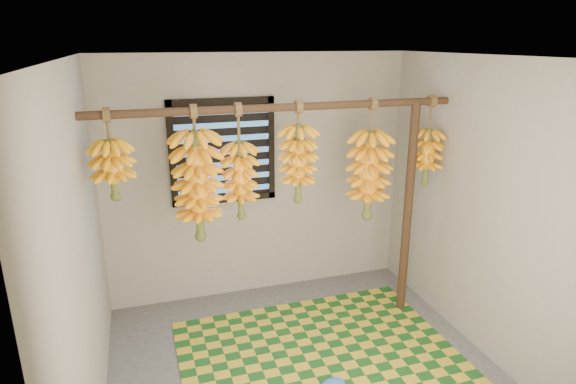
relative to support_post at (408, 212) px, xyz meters
name	(u,v)px	position (x,y,z in m)	size (l,w,h in m)	color
floor	(309,378)	(-1.20, -0.70, -1.00)	(3.00, 3.00, 0.01)	#484848
ceiling	(314,57)	(-1.20, -0.70, 1.40)	(3.00, 3.00, 0.01)	silver
wall_back	(259,179)	(-1.20, 0.80, 0.20)	(3.00, 0.01, 2.40)	gray
wall_left	(80,264)	(-2.71, -0.70, 0.20)	(0.01, 3.00, 2.40)	gray
wall_right	(490,213)	(0.30, -0.70, 0.20)	(0.01, 3.00, 2.40)	gray
window	(223,152)	(-1.55, 0.78, 0.50)	(1.00, 0.04, 1.00)	black
hanging_pole	(282,107)	(-1.20, 0.00, 1.00)	(0.06, 0.06, 3.00)	#3E2A18
support_post	(408,212)	(0.00, 0.00, 0.00)	(0.08, 0.08, 2.00)	#3E2A18
woven_mat	(322,359)	(-1.03, -0.52, -0.99)	(2.25, 1.80, 0.01)	#164C19
banana_bunch_a	(113,170)	(-2.50, 0.00, 0.60)	(0.30, 0.30, 0.68)	brown
banana_bunch_b	(198,186)	(-1.89, 0.00, 0.42)	(0.37, 0.37, 1.07)	brown
banana_bunch_c	(240,181)	(-1.55, 0.00, 0.43)	(0.29, 0.29, 0.94)	brown
banana_bunch_d	(298,164)	(-1.07, 0.00, 0.53)	(0.30, 0.30, 0.84)	brown
banana_bunch_e	(369,175)	(-0.42, 0.00, 0.38)	(0.36, 0.36, 1.06)	brown
banana_bunch_f	(427,157)	(0.15, 0.00, 0.51)	(0.28, 0.28, 0.80)	brown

